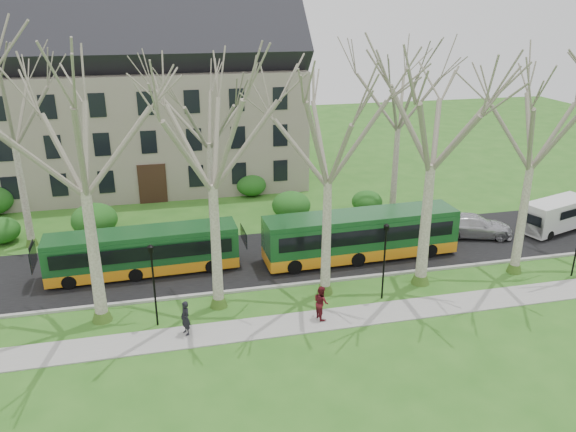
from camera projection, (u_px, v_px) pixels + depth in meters
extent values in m
plane|color=#2B621C|center=(271.00, 302.00, 30.35)|extent=(120.00, 120.00, 0.00)
cube|color=gray|center=(281.00, 325.00, 28.06)|extent=(70.00, 2.00, 0.06)
cube|color=black|center=(253.00, 259.00, 35.35)|extent=(80.00, 8.00, 0.06)
cube|color=#A5A39E|center=(266.00, 288.00, 31.69)|extent=(80.00, 0.25, 0.14)
cube|color=gray|center=(149.00, 127.00, 49.15)|extent=(26.00, 12.00, 10.00)
cylinder|color=black|center=(154.00, 289.00, 27.46)|extent=(0.10, 0.10, 4.00)
cube|color=black|center=(151.00, 249.00, 26.69)|extent=(0.22, 0.22, 0.30)
cylinder|color=black|center=(384.00, 265.00, 30.00)|extent=(0.10, 0.10, 4.00)
cube|color=black|center=(386.00, 228.00, 29.24)|extent=(0.22, 0.22, 0.30)
ellipsoid|color=#224C15|center=(1.00, 229.00, 37.53)|extent=(2.60, 2.60, 2.00)
ellipsoid|color=#224C15|center=(95.00, 221.00, 38.80)|extent=(2.60, 2.60, 2.00)
ellipsoid|color=#224C15|center=(291.00, 206.00, 41.77)|extent=(2.60, 2.60, 2.00)
ellipsoid|color=#224C15|center=(367.00, 200.00, 43.04)|extent=(2.60, 2.60, 2.00)
ellipsoid|color=#224C15|center=(251.00, 184.00, 46.81)|extent=(2.60, 2.60, 2.00)
imported|color=#B4B4B9|center=(473.00, 226.00, 38.53)|extent=(5.65, 3.60, 1.53)
imported|color=black|center=(185.00, 318.00, 27.00)|extent=(0.64, 0.75, 1.74)
imported|color=#56131A|center=(321.00, 302.00, 28.38)|extent=(0.84, 0.99, 1.78)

